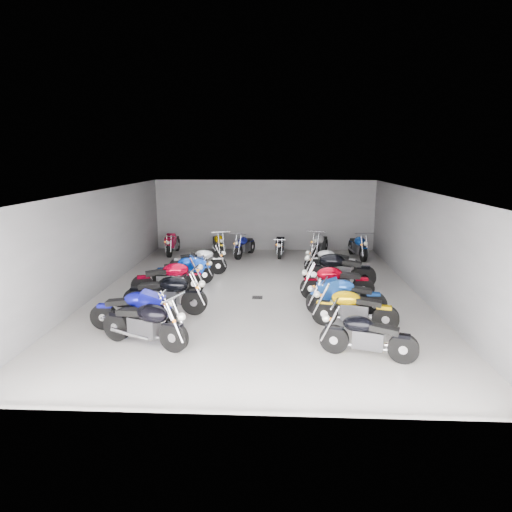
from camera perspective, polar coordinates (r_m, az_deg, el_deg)
The scene contains 24 objects.
ground at distance 14.45m, azimuth 0.26°, elevation -4.63°, with size 14.00×14.00×0.00m, color gray.
wall_back at distance 20.98m, azimuth 1.09°, elevation 5.12°, with size 10.00×0.10×3.20m, color slate.
wall_left at distance 15.13m, azimuth -19.03°, elevation 1.70°, with size 0.10×14.00×3.20m, color slate.
wall_right at distance 14.73m, azimuth 20.09°, elevation 1.35°, with size 0.10×14.00×3.20m, color slate.
ceiling at distance 13.86m, azimuth 0.27°, elevation 8.22°, with size 10.00×14.00×0.04m, color black.
drain_grate at distance 13.97m, azimuth 0.17°, elevation -5.20°, with size 0.32×0.32×0.01m, color black.
motorcycle_left_a at distance 10.63m, azimuth -13.68°, elevation -8.18°, with size 2.17×0.97×1.00m.
motorcycle_left_b at distance 11.66m, azimuth -15.01°, elevation -6.56°, with size 2.15×0.43×0.95m.
motorcycle_left_c at distance 12.66m, azimuth -11.18°, elevation -4.66°, with size 2.34×0.49×1.03m.
motorcycle_left_d at distance 14.30m, azimuth -10.81°, elevation -2.78°, with size 2.20×0.83×0.99m.
motorcycle_left_e at distance 15.41m, azimuth -9.00°, elevation -1.81°, with size 1.99×0.74×0.90m.
motorcycle_left_f at distance 16.65m, azimuth -7.16°, elevation -0.67°, with size 2.08×0.58×0.92m.
motorcycle_right_a at distance 10.06m, azimuth 13.70°, elevation -9.65°, with size 2.01×0.77×0.91m.
motorcycle_right_b at distance 11.65m, azimuth 12.11°, elevation -6.43°, with size 2.12×0.67×0.95m.
motorcycle_right_c at distance 12.52m, azimuth 11.11°, elevation -5.04°, with size 2.17×0.44×0.95m.
motorcycle_right_d at distance 13.87m, azimuth 9.99°, elevation -3.24°, with size 2.23×0.45×0.98m.
motorcycle_right_e at distance 15.30m, azimuth 10.25°, elevation -1.64°, with size 2.38×0.66×1.06m.
motorcycle_right_f at distance 16.81m, azimuth 9.38°, elevation -0.66°, with size 2.01×0.66×0.90m.
motorcycle_back_a at distance 20.39m, azimuth -10.34°, elevation 1.57°, with size 0.40×2.04×0.90m.
motorcycle_back_b at distance 20.02m, azimuth -4.74°, elevation 1.54°, with size 0.73×2.02×0.91m.
motorcycle_back_c at distance 19.62m, azimuth -1.44°, elevation 1.33°, with size 0.78×1.95×0.89m.
motorcycle_back_d at distance 19.71m, azimuth 3.13°, elevation 1.26°, with size 0.41×1.87×0.82m.
motorcycle_back_e at distance 19.91m, azimuth 8.01°, elevation 1.49°, with size 0.87×2.10×0.96m.
motorcycle_back_f at distance 19.75m, azimuth 12.63°, elevation 1.21°, with size 0.53×2.16×0.95m.
Camera 1 is at (0.59, -13.82, 4.18)m, focal length 32.00 mm.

